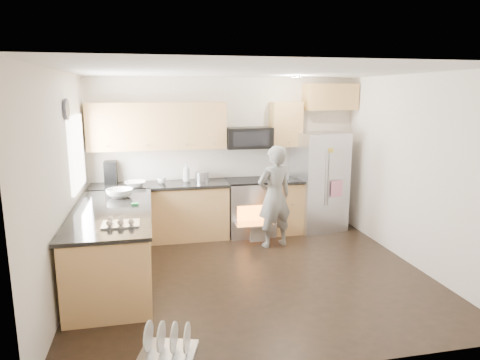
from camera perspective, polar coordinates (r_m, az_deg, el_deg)
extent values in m
plane|color=black|center=(5.73, 1.76, -12.61)|extent=(4.50, 4.50, 0.00)
cube|color=silver|center=(7.27, -1.91, 3.25)|extent=(4.50, 0.04, 2.60)
cube|color=silver|center=(3.49, 9.71, -6.04)|extent=(4.50, 0.04, 2.60)
cube|color=silver|center=(5.28, -22.59, -0.76)|extent=(0.04, 4.00, 2.60)
cube|color=silver|center=(6.26, 22.29, 1.05)|extent=(0.04, 4.00, 2.60)
cube|color=white|center=(5.24, 1.94, 14.32)|extent=(4.50, 4.00, 0.04)
cube|color=white|center=(6.21, -20.94, 3.42)|extent=(0.04, 1.00, 1.00)
cylinder|color=#F7E6C5|center=(6.55, 7.44, 13.53)|extent=(0.14, 0.14, 0.02)
cylinder|color=#474754|center=(5.62, -22.13, 8.72)|extent=(0.03, 0.26, 0.26)
cube|color=tan|center=(7.05, -10.50, -4.40)|extent=(2.15, 0.60, 0.87)
cube|color=black|center=(6.92, -10.64, -0.68)|extent=(2.19, 0.64, 0.04)
cube|color=tan|center=(7.40, 6.21, -3.51)|extent=(0.50, 0.60, 0.87)
cube|color=black|center=(7.28, 6.32, 0.04)|extent=(0.54, 0.64, 0.04)
cube|color=tan|center=(6.94, -10.91, 7.06)|extent=(2.16, 0.33, 0.74)
cube|color=tan|center=(7.29, 6.12, 7.41)|extent=(0.50, 0.33, 0.74)
cube|color=tan|center=(7.55, 11.94, 10.79)|extent=(0.90, 0.33, 0.44)
imported|color=white|center=(6.82, -13.78, -0.49)|extent=(0.32, 0.32, 0.08)
imported|color=white|center=(7.00, -7.16, 1.03)|extent=(0.12, 0.12, 0.31)
imported|color=white|center=(6.93, -10.39, -0.06)|extent=(0.13, 0.13, 0.10)
cylinder|color=#B7B7BC|center=(7.05, -5.12, 0.50)|extent=(0.23, 0.23, 0.15)
cube|color=black|center=(7.10, -16.86, 0.98)|extent=(0.19, 0.23, 0.36)
cylinder|color=#B7B7BC|center=(7.20, 6.08, 0.43)|extent=(0.11, 0.11, 0.09)
cube|color=tan|center=(5.69, -16.45, -8.58)|extent=(0.90, 2.30, 0.87)
cube|color=black|center=(5.55, -16.73, -4.01)|extent=(0.96, 2.36, 0.04)
imported|color=white|center=(6.16, -15.75, -1.69)|extent=(0.36, 0.36, 0.11)
cube|color=#36BD5B|center=(5.68, -13.84, -3.14)|extent=(0.09, 0.06, 0.03)
cube|color=#B7B7BC|center=(4.87, -15.62, -5.32)|extent=(0.40, 0.31, 0.08)
cube|color=#B7B7BC|center=(7.20, 1.33, -3.73)|extent=(0.76, 0.62, 0.90)
cube|color=black|center=(7.09, 1.35, -0.11)|extent=(0.76, 0.60, 0.03)
cube|color=orange|center=(6.92, 1.93, -4.80)|extent=(0.56, 0.02, 0.34)
cube|color=#B7B7BC|center=(6.79, 2.26, -5.87)|extent=(0.70, 0.34, 0.03)
cube|color=beige|center=(6.79, 2.35, -7.08)|extent=(0.24, 0.03, 0.28)
cube|color=black|center=(7.10, 1.16, 5.66)|extent=(0.76, 0.40, 0.34)
cube|color=#B7B7BC|center=(7.50, 10.50, -0.20)|extent=(0.93, 0.78, 1.69)
cylinder|color=#B7B7BC|center=(7.17, 11.33, 0.20)|extent=(0.02, 0.02, 0.92)
cylinder|color=#B7B7BC|center=(7.19, 11.73, 0.22)|extent=(0.02, 0.02, 0.92)
cube|color=pink|center=(7.29, 12.79, -1.14)|extent=(0.22, 0.04, 0.28)
cube|color=#9CB6FB|center=(7.07, 10.37, 2.36)|extent=(0.16, 0.03, 0.20)
imported|color=gray|center=(6.57, 4.62, -2.22)|extent=(0.65, 0.51, 1.58)
cube|color=#B7B7BC|center=(4.27, -9.56, -21.67)|extent=(0.59, 0.52, 0.03)
cylinder|color=white|center=(4.23, -12.12, -19.65)|extent=(0.09, 0.27, 0.28)
cylinder|color=white|center=(4.20, -10.47, -19.82)|extent=(0.09, 0.27, 0.28)
cylinder|color=white|center=(4.18, -8.79, -19.99)|extent=(0.09, 0.27, 0.28)
cylinder|color=white|center=(4.15, -7.08, -20.14)|extent=(0.09, 0.27, 0.28)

